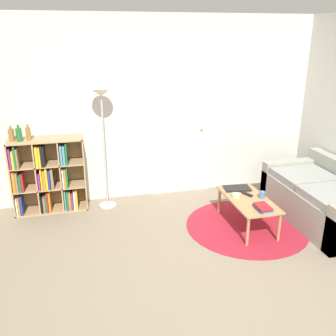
{
  "coord_description": "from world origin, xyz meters",
  "views": [
    {
      "loc": [
        -1.16,
        -2.5,
        2.34
      ],
      "look_at": [
        -0.15,
        1.49,
        0.85
      ],
      "focal_mm": 40.0,
      "sensor_mm": 36.0,
      "label": 1
    }
  ],
  "objects": [
    {
      "name": "bowl",
      "position": [
        0.74,
        1.48,
        0.41
      ],
      "size": [
        0.11,
        0.11,
        0.04
      ],
      "color": "#9ED193",
      "rests_on": "coffee_table"
    },
    {
      "name": "bottle_left",
      "position": [
        -1.97,
        2.52,
        1.11
      ],
      "size": [
        0.07,
        0.07,
        0.2
      ],
      "color": "olive",
      "rests_on": "bookshelf"
    },
    {
      "name": "bottle_middle",
      "position": [
        -1.87,
        2.49,
        1.11
      ],
      "size": [
        0.08,
        0.08,
        0.22
      ],
      "color": "#236633",
      "rests_on": "bookshelf"
    },
    {
      "name": "bookshelf",
      "position": [
        -1.6,
        2.51,
        0.49
      ],
      "size": [
        0.97,
        0.34,
        1.02
      ],
      "color": "tan",
      "rests_on": "ground_plane"
    },
    {
      "name": "floor_lamp",
      "position": [
        -0.8,
        2.43,
        1.41
      ],
      "size": [
        0.29,
        0.29,
        1.67
      ],
      "color": "#B7B7BC",
      "rests_on": "ground_plane"
    },
    {
      "name": "cup",
      "position": [
        1.04,
        1.37,
        0.43
      ],
      "size": [
        0.07,
        0.07,
        0.09
      ],
      "color": "teal",
      "rests_on": "coffee_table"
    },
    {
      "name": "laptop",
      "position": [
        0.86,
        1.72,
        0.39
      ],
      "size": [
        0.37,
        0.26,
        0.02
      ],
      "color": "black",
      "rests_on": "coffee_table"
    },
    {
      "name": "remote",
      "position": [
        0.9,
        1.51,
        0.39
      ],
      "size": [
        0.1,
        0.17,
        0.02
      ],
      "color": "black",
      "rests_on": "coffee_table"
    },
    {
      "name": "coffee_table",
      "position": [
        0.87,
        1.4,
        0.34
      ],
      "size": [
        0.48,
        0.96,
        0.38
      ],
      "color": "#AD7F51",
      "rests_on": "ground_plane"
    },
    {
      "name": "ground_plane",
      "position": [
        0.0,
        0.0,
        0.0
      ],
      "size": [
        14.0,
        14.0,
        0.0
      ],
      "primitive_type": "plane",
      "color": "gray"
    },
    {
      "name": "couch",
      "position": [
        1.95,
        1.32,
        0.28
      ],
      "size": [
        0.91,
        1.65,
        0.73
      ],
      "color": "gray",
      "rests_on": "ground_plane"
    },
    {
      "name": "rug",
      "position": [
        0.86,
        1.38,
        0.0
      ],
      "size": [
        1.55,
        1.55,
        0.01
      ],
      "color": "maroon",
      "rests_on": "ground_plane"
    },
    {
      "name": "book_stack_on_table",
      "position": [
        0.9,
        1.06,
        0.41
      ],
      "size": [
        0.16,
        0.24,
        0.06
      ],
      "color": "teal",
      "rests_on": "coffee_table"
    },
    {
      "name": "bottle_right",
      "position": [
        -1.76,
        2.51,
        1.11
      ],
      "size": [
        0.06,
        0.06,
        0.21
      ],
      "color": "olive",
      "rests_on": "bookshelf"
    },
    {
      "name": "wall_back",
      "position": [
        0.02,
        2.73,
        1.29
      ],
      "size": [
        7.74,
        0.11,
        2.6
      ],
      "color": "silver",
      "rests_on": "ground_plane"
    }
  ]
}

